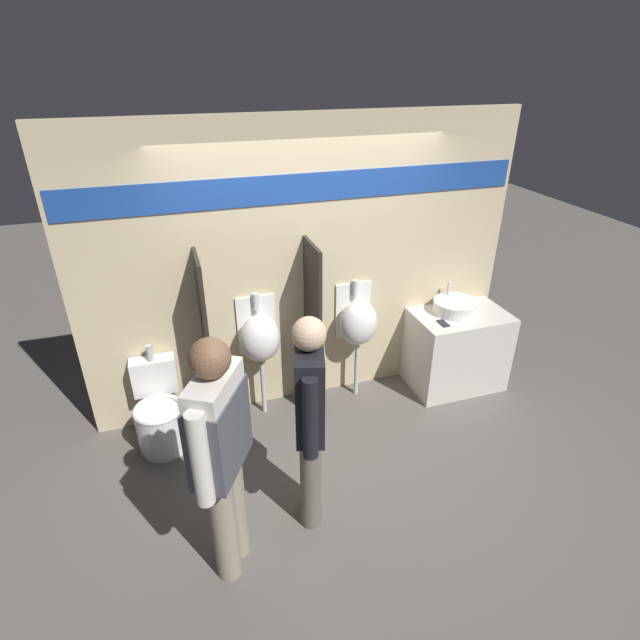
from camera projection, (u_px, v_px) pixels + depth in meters
name	position (u px, v px, depth m)	size (l,w,h in m)	color
ground_plane	(326.00, 427.00, 4.69)	(16.00, 16.00, 0.00)	#5B5651
display_wall	(306.00, 269.00, 4.55)	(4.05, 0.07, 2.70)	beige
sink_counter	(456.00, 350.00, 5.13)	(0.94, 0.61, 0.82)	silver
sink_basin	(455.00, 307.00, 4.94)	(0.43, 0.43, 0.26)	white
cell_phone	(443.00, 323.00, 4.75)	(0.07, 0.14, 0.01)	#232328
divider_near_counter	(207.00, 348.00, 4.31)	(0.03, 0.47, 1.69)	#28231E
divider_mid	(313.00, 332.00, 4.57)	(0.03, 0.47, 1.69)	#28231E
urinal_near_counter	(260.00, 338.00, 4.52)	(0.37, 0.32, 1.22)	silver
urinal_far	(358.00, 322.00, 4.78)	(0.37, 0.32, 1.22)	silver
toilet	(160.00, 416.00, 4.36)	(0.43, 0.59, 0.89)	white
person_in_vest	(221.00, 447.00, 2.97)	(0.43, 0.55, 1.76)	gray
person_with_lanyard	(310.00, 416.00, 3.37)	(0.30, 0.57, 1.68)	#666056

